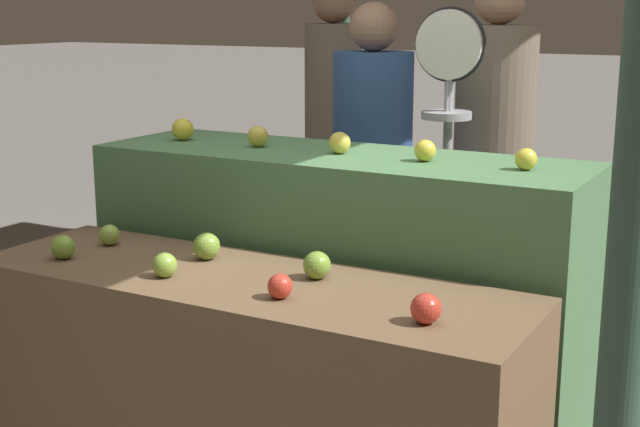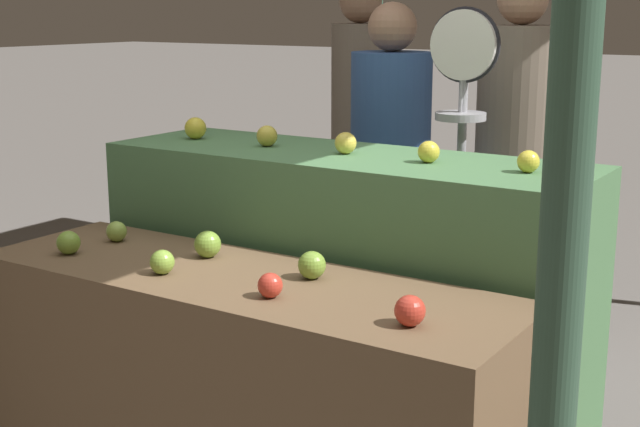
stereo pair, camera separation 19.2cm
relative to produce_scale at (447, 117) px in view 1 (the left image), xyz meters
The scene contains 18 objects.
display_counter_front 1.44m from the produce_scale, 98.18° to the right, with size 1.77×0.55×0.80m, color brown.
display_counter_back 0.89m from the produce_scale, 105.97° to the right, with size 1.77×0.55×1.10m, color #4C7A4C.
apple_front_0 1.57m from the produce_scale, 121.40° to the right, with size 0.08×0.08×0.08m, color #7AA338.
apple_front_1 1.41m from the produce_scale, 106.42° to the right, with size 0.08×0.08×0.08m, color #84AD3D.
apple_front_2 1.36m from the produce_scale, 88.98° to the right, with size 0.07×0.07×0.07m, color red.
apple_front_3 1.42m from the produce_scale, 70.73° to the right, with size 0.08×0.08×0.08m, color red.
apple_front_4 1.40m from the produce_scale, 125.42° to the right, with size 0.07×0.07×0.07m, color #8EB247.
apple_front_5 1.21m from the produce_scale, 109.72° to the right, with size 0.09×0.09×0.09m, color #7AA338.
apple_front_6 1.15m from the produce_scale, 88.81° to the right, with size 0.08×0.08×0.08m, color #7AA338.
apple_back_0 1.04m from the produce_scale, 143.96° to the right, with size 0.08×0.08×0.08m, color gold.
apple_back_1 0.79m from the produce_scale, 128.99° to the right, with size 0.08×0.08×0.08m, color gold.
apple_back_2 0.63m from the produce_scale, 105.09° to the right, with size 0.08×0.08×0.08m, color yellow.
apple_back_3 0.63m from the produce_scale, 75.37° to the right, with size 0.07×0.07×0.07m, color gold.
apple_back_4 0.79m from the produce_scale, 50.68° to the right, with size 0.07×0.07×0.07m, color gold.
produce_scale is the anchor object (origin of this frame).
person_vendor_at_scale 0.54m from the produce_scale, 153.29° to the left, with size 0.47×0.47×1.62m.
person_customer_left 0.68m from the produce_scale, 91.52° to the left, with size 0.48×0.48×1.75m.
person_customer_right 1.43m from the produce_scale, 136.79° to the left, with size 0.39×0.39×1.74m.
Camera 1 is at (1.45, -2.13, 1.60)m, focal length 50.00 mm.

